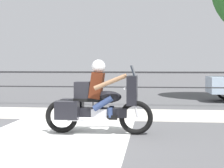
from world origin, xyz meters
TOP-DOWN VIEW (x-y plane):
  - ground_plane at (0.00, 0.00)m, footprint 120.00×120.00m
  - sidewalk_band at (0.00, 3.40)m, footprint 44.00×2.40m
  - crosswalk_band at (0.11, -0.20)m, footprint 3.06×6.00m
  - fence_railing at (0.00, 5.41)m, footprint 36.00×0.05m
  - motorcycle at (0.94, 0.50)m, footprint 2.32×0.76m

SIDE VIEW (x-z plane):
  - ground_plane at x=0.00m, z-range 0.00..0.00m
  - crosswalk_band at x=0.11m, z-range 0.00..0.01m
  - sidewalk_band at x=0.00m, z-range 0.00..0.01m
  - motorcycle at x=0.94m, z-range -0.09..1.49m
  - fence_railing at x=0.00m, z-range 0.35..1.59m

